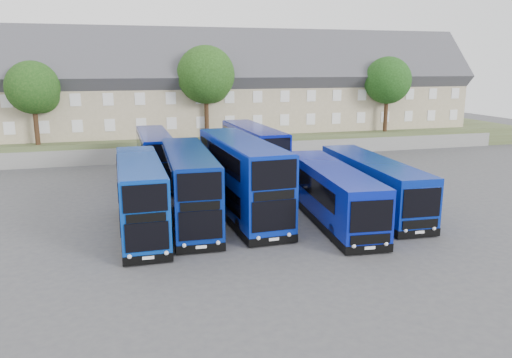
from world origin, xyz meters
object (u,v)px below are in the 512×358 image
at_px(dd_front_left, 141,198).
at_px(dd_front_mid, 189,188).
at_px(tree_east, 388,82).
at_px(coach_east_a, 331,194).
at_px(tree_far, 402,77).
at_px(tree_west, 35,90).
at_px(tree_mid, 207,77).

distance_m(dd_front_left, dd_front_mid, 3.05).
bearing_deg(dd_front_mid, tree_east, 42.12).
xyz_separation_m(dd_front_left, coach_east_a, (11.20, -0.74, -0.39)).
bearing_deg(dd_front_left, tree_far, 40.45).
relative_size(coach_east_a, tree_west, 1.59).
height_order(tree_west, tree_east, tree_east).
xyz_separation_m(tree_mid, tree_far, (26.00, 6.50, -0.34)).
bearing_deg(tree_mid, dd_front_mid, -103.07).
xyz_separation_m(dd_front_left, tree_west, (-8.14, 22.14, 5.05)).
xyz_separation_m(coach_east_a, tree_east, (16.66, 22.88, 5.78)).
height_order(dd_front_mid, tree_west, tree_west).
relative_size(dd_front_left, tree_far, 1.19).
relative_size(tree_west, tree_mid, 0.83).
distance_m(dd_front_left, tree_far, 45.03).
bearing_deg(tree_west, dd_front_left, -69.80).
height_order(dd_front_mid, tree_far, tree_far).
xyz_separation_m(dd_front_left, tree_east, (27.86, 22.14, 5.39)).
bearing_deg(coach_east_a, tree_east, 58.66).
bearing_deg(tree_far, dd_front_left, -139.29).
distance_m(dd_front_left, coach_east_a, 11.23).
height_order(dd_front_left, tree_mid, tree_mid).
xyz_separation_m(tree_east, tree_far, (6.00, 7.00, 0.34)).
relative_size(dd_front_mid, tree_far, 1.27).
bearing_deg(coach_east_a, dd_front_left, -179.07).
bearing_deg(tree_west, tree_mid, 1.79).
distance_m(tree_west, tree_east, 36.00).
xyz_separation_m(dd_front_mid, tree_west, (-10.99, 21.07, 4.92)).
bearing_deg(coach_east_a, dd_front_mid, 172.49).
bearing_deg(tree_mid, tree_west, -178.21).
bearing_deg(tree_east, coach_east_a, -126.07).
bearing_deg(tree_mid, dd_front_left, -109.15).
xyz_separation_m(tree_west, tree_mid, (16.00, 0.50, 1.02)).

